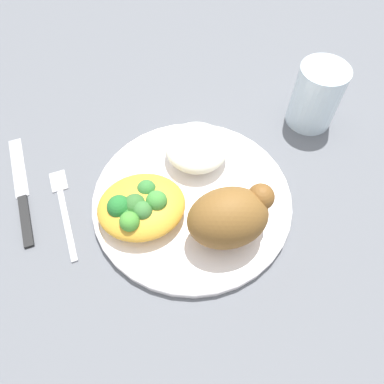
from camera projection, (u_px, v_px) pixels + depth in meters
ground_plane at (192, 201)px, 0.49m from camera, size 2.00×2.00×0.00m
plate at (192, 199)px, 0.48m from camera, size 0.27×0.27×0.01m
roasted_chicken at (230, 217)px, 0.41m from camera, size 0.11×0.07×0.08m
rice_pile at (197, 147)px, 0.50m from camera, size 0.09×0.09×0.04m
mac_cheese_with_broccoli at (140, 206)px, 0.44m from camera, size 0.11×0.10×0.05m
fork at (64, 206)px, 0.48m from camera, size 0.03×0.14×0.01m
knife at (22, 197)px, 0.49m from camera, size 0.04×0.19×0.01m
water_glass at (316, 96)px, 0.53m from camera, size 0.07×0.07×0.10m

